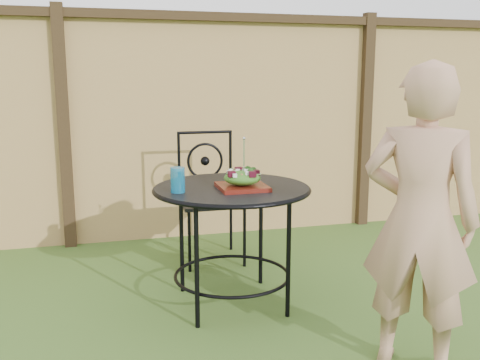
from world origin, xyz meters
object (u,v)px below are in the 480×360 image
(patio_chair, at_px, (209,193))
(diner, at_px, (420,221))
(salad_plate, at_px, (242,187))
(patio_table, at_px, (232,210))

(patio_chair, bearing_deg, diner, -71.07)
(diner, relative_size, salad_plate, 5.28)
(patio_table, relative_size, diner, 0.65)
(patio_table, bearing_deg, patio_chair, 87.05)
(salad_plate, bearing_deg, patio_chair, 89.83)
(patio_chair, distance_m, salad_plate, 0.96)
(patio_chair, relative_size, salad_plate, 3.52)
(patio_chair, bearing_deg, salad_plate, -90.17)
(diner, height_order, salad_plate, diner)
(patio_table, bearing_deg, salad_plate, -63.30)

